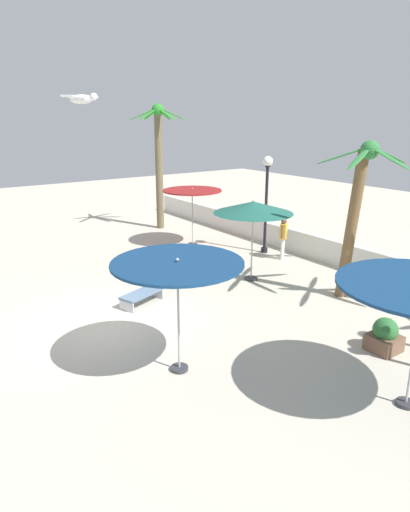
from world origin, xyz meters
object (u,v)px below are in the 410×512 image
object	(u,v)px
palm_tree_0	(159,155)
planter	(385,336)
patio_umbrella_0	(177,267)
patio_umbrella_3	(253,208)
guest_0	(283,234)
patio_umbrella_1	(192,193)
lamp_post_2	(267,191)
palm_tree_2	(357,204)
lounge_chair_0	(147,290)
seagull_0	(83,98)

from	to	relation	value
palm_tree_0	planter	distance (m)	14.61
patio_umbrella_0	patio_umbrella_3	xyz separation A→B (m)	(-3.53, 5.16, 0.10)
guest_0	planter	size ratio (longest dim) A/B	1.98
planter	palm_tree_0	bearing A→B (deg)	172.49
patio_umbrella_1	patio_umbrella_3	size ratio (longest dim) A/B	0.91
patio_umbrella_0	guest_0	bearing A→B (deg)	120.85
patio_umbrella_3	lamp_post_2	world-z (taller)	lamp_post_2
palm_tree_2	lounge_chair_0	world-z (taller)	palm_tree_2
patio_umbrella_1	seagull_0	xyz separation A→B (m)	(9.87, -8.26, 3.35)
lounge_chair_0	planter	size ratio (longest dim) A/B	2.30
lounge_chair_0	palm_tree_0	bearing A→B (deg)	147.79
patio_umbrella_3	seagull_0	xyz separation A→B (m)	(5.04, -7.50, 3.13)
patio_umbrella_0	palm_tree_0	world-z (taller)	palm_tree_0
palm_tree_0	lamp_post_2	size ratio (longest dim) A/B	1.52
seagull_0	lounge_chair_0	bearing A→B (deg)	146.20
palm_tree_2	guest_0	size ratio (longest dim) A/B	2.88
palm_tree_2	lounge_chair_0	distance (m)	6.77
patio_umbrella_1	planter	distance (m)	10.74
lamp_post_2	lounge_chair_0	bearing A→B (deg)	-74.17
patio_umbrella_1	seagull_0	bearing A→B (deg)	-39.92
patio_umbrella_3	seagull_0	size ratio (longest dim) A/B	2.93
patio_umbrella_3	palm_tree_2	bearing A→B (deg)	24.17
patio_umbrella_0	lounge_chair_0	distance (m)	4.57
patio_umbrella_3	planter	bearing A→B (deg)	-6.34
lamp_post_2	lounge_chair_0	distance (m)	7.12
lamp_post_2	lounge_chair_0	world-z (taller)	lamp_post_2
palm_tree_0	patio_umbrella_3	bearing A→B (deg)	-8.28
palm_tree_2	planter	world-z (taller)	palm_tree_2
patio_umbrella_0	patio_umbrella_1	world-z (taller)	patio_umbrella_0
lamp_post_2	planter	xyz separation A→B (m)	(7.83, -3.25, -2.21)
patio_umbrella_0	lounge_chair_0	xyz separation A→B (m)	(-3.88, 1.27, -2.06)
seagull_0	patio_umbrella_0	bearing A→B (deg)	122.80
lounge_chair_0	planter	bearing A→B (deg)	28.59
palm_tree_2	lounge_chair_0	xyz separation A→B (m)	(-3.39, -5.25, -2.60)
seagull_0	lamp_post_2	bearing A→B (deg)	125.57
patio_umbrella_0	planter	size ratio (longest dim) A/B	3.30
lamp_post_2	seagull_0	xyz separation A→B (m)	(7.24, -10.12, 3.09)
patio_umbrella_0	lamp_post_2	xyz separation A→B (m)	(-5.73, 7.78, 0.14)
palm_tree_2	planter	distance (m)	4.19
patio_umbrella_3	patio_umbrella_0	bearing A→B (deg)	-55.58
planter	palm_tree_2	bearing A→B (deg)	142.57
patio_umbrella_3	lounge_chair_0	world-z (taller)	patio_umbrella_3
patio_umbrella_1	planter	world-z (taller)	patio_umbrella_1
patio_umbrella_1	guest_0	xyz separation A→B (m)	(3.75, 1.81, -1.31)
patio_umbrella_1	lounge_chair_0	bearing A→B (deg)	-46.06
guest_0	seagull_0	world-z (taller)	seagull_0
patio_umbrella_0	planter	world-z (taller)	patio_umbrella_0
lamp_post_2	planter	size ratio (longest dim) A/B	4.68
patio_umbrella_0	patio_umbrella_1	size ratio (longest dim) A/B	1.10
patio_umbrella_1	palm_tree_0	distance (m)	3.92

